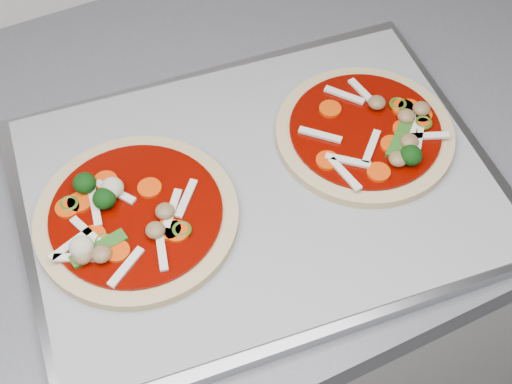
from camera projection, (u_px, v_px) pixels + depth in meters
name	position (u px, v px, depth m)	size (l,w,h in m)	color
baking_tray	(259.00, 189.00, 0.76)	(0.50, 0.37, 0.02)	gray
parchment	(259.00, 183.00, 0.76)	(0.48, 0.35, 0.00)	#9A9A9F
pizza_left	(133.00, 216.00, 0.72)	(0.25, 0.25, 0.04)	tan
pizza_right	(368.00, 132.00, 0.79)	(0.22, 0.22, 0.03)	tan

